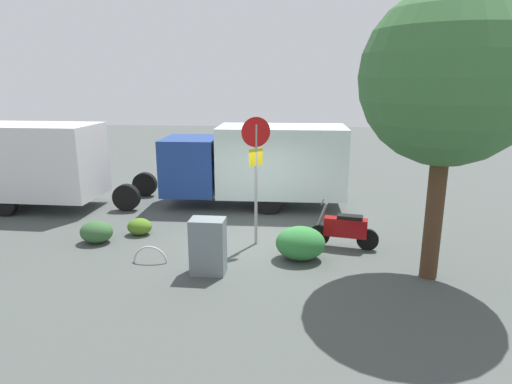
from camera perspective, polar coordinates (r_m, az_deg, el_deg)
ground_plane at (r=12.17m, az=0.19°, el=-6.25°), size 60.00×60.00×0.00m
box_truck_near at (r=15.09m, az=-0.43°, el=3.96°), size 7.73×2.21×2.77m
box_truck_far at (r=17.19m, az=-30.00°, el=3.44°), size 8.42×2.45×2.86m
motorcycle at (r=11.72m, az=11.42°, el=-4.67°), size 1.79×0.67×1.20m
stop_sign at (r=11.30m, az=-0.01°, el=4.02°), size 0.71×0.33×3.38m
street_tree at (r=9.89m, az=23.62°, el=13.28°), size 3.58×3.58×6.12m
utility_cabinet at (r=10.06m, az=-6.22°, el=-6.98°), size 0.79×0.55×1.28m
bike_rack_hoop at (r=11.06m, az=-13.50°, el=-8.85°), size 0.85×0.07×0.85m
shrub_near_sign at (r=12.66m, az=-19.93°, el=-4.88°), size 0.88×0.72×0.60m
shrub_mid_verge at (r=10.87m, az=5.77°, el=-6.60°), size 1.21×0.99×0.82m
shrub_by_tree at (r=12.95m, az=-14.81°, el=-4.34°), size 0.70×0.57×0.47m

